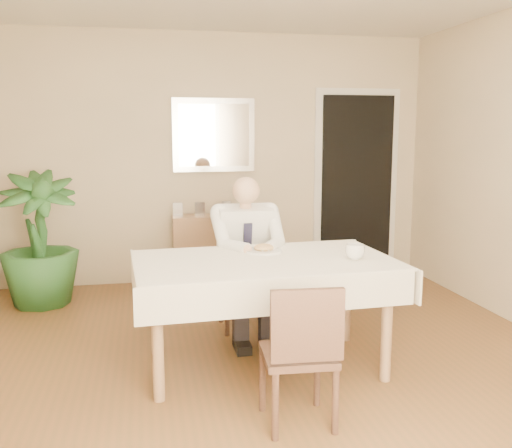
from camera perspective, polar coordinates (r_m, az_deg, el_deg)
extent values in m
plane|color=brown|center=(3.93, 1.02, -14.62)|extent=(5.00, 5.00, 0.00)
cube|color=beige|center=(6.07, -3.94, 6.50)|extent=(4.50, 0.02, 2.60)
cube|color=white|center=(6.45, 9.93, 3.87)|extent=(0.96, 0.03, 2.10)
cube|color=black|center=(6.42, 10.03, 3.85)|extent=(0.80, 0.05, 1.95)
cube|color=silver|center=(6.03, -4.24, 8.85)|extent=(0.86, 0.03, 0.76)
cube|color=white|center=(6.01, -4.22, 8.85)|extent=(0.74, 0.02, 0.64)
cube|color=#936A44|center=(3.80, 0.85, -4.01)|extent=(1.65, 0.98, 0.04)
cube|color=#F3E8CE|center=(3.80, 0.85, -3.63)|extent=(1.75, 1.09, 0.01)
cube|color=#F3E8CE|center=(3.35, 2.63, -7.27)|extent=(1.70, 0.10, 0.22)
cube|color=#F3E8CE|center=(4.30, -0.54, -3.54)|extent=(1.70, 0.10, 0.22)
cube|color=#F3E8CE|center=(3.74, -12.05, -5.69)|extent=(0.07, 1.00, 0.22)
cube|color=#F3E8CE|center=(4.08, 12.65, -4.48)|extent=(0.07, 1.00, 0.22)
cylinder|color=#936A44|center=(3.48, -9.79, -11.81)|extent=(0.07, 0.07, 0.70)
cylinder|color=#936A44|center=(3.78, 12.94, -10.16)|extent=(0.07, 0.07, 0.70)
cylinder|color=#936A44|center=(4.18, -10.05, -8.18)|extent=(0.07, 0.07, 0.70)
cylinder|color=#936A44|center=(4.44, 9.04, -7.12)|extent=(0.07, 0.07, 0.70)
cube|color=#40291D|center=(4.64, -1.22, -5.69)|extent=(0.41, 0.41, 0.04)
cube|color=#40291D|center=(4.76, -1.59, -2.46)|extent=(0.39, 0.06, 0.39)
cylinder|color=#40291D|center=(4.52, -2.93, -8.86)|extent=(0.04, 0.04, 0.37)
cylinder|color=#40291D|center=(4.58, 1.22, -8.62)|extent=(0.04, 0.04, 0.37)
cylinder|color=#40291D|center=(4.83, -3.50, -7.65)|extent=(0.04, 0.04, 0.37)
cylinder|color=#40291D|center=(4.89, 0.39, -7.45)|extent=(0.04, 0.04, 0.37)
cube|color=#40291D|center=(3.19, 4.21, -12.94)|extent=(0.40, 0.40, 0.04)
cube|color=#40291D|center=(2.96, 5.16, -10.06)|extent=(0.38, 0.06, 0.38)
cylinder|color=#40291D|center=(3.10, 1.93, -17.82)|extent=(0.04, 0.04, 0.37)
cylinder|color=#40291D|center=(3.18, 7.95, -17.15)|extent=(0.04, 0.04, 0.37)
cylinder|color=#40291D|center=(3.38, 0.64, -15.35)|extent=(0.04, 0.04, 0.37)
cylinder|color=#40291D|center=(3.46, 6.13, -14.83)|extent=(0.04, 0.04, 0.37)
cube|color=white|center=(4.53, -1.14, -1.46)|extent=(0.42, 0.31, 0.55)
cube|color=black|center=(4.41, -0.86, -2.14)|extent=(0.07, 0.08, 0.36)
cylinder|color=tan|center=(4.44, -1.06, 2.05)|extent=(0.09, 0.09, 0.08)
sphere|color=tan|center=(4.40, -1.00, 3.36)|extent=(0.21, 0.21, 0.21)
cube|color=black|center=(4.37, -1.97, -5.02)|extent=(0.13, 0.42, 0.13)
cube|color=black|center=(4.40, 0.61, -4.90)|extent=(0.13, 0.42, 0.13)
cube|color=black|center=(4.28, -1.56, -9.37)|extent=(0.11, 0.12, 0.45)
cube|color=black|center=(4.32, 1.09, -9.21)|extent=(0.11, 0.12, 0.45)
cube|color=black|center=(4.29, -1.42, -12.03)|extent=(0.11, 0.26, 0.07)
cube|color=black|center=(4.32, 1.25, -11.85)|extent=(0.11, 0.26, 0.07)
cylinder|color=white|center=(4.01, 0.78, -2.70)|extent=(0.26, 0.26, 0.02)
ellipsoid|color=olive|center=(4.01, 0.78, -2.39)|extent=(0.14, 0.14, 0.06)
cylinder|color=silver|center=(3.96, 1.52, -2.62)|extent=(0.01, 0.13, 0.01)
cylinder|color=silver|center=(3.94, 0.39, -2.66)|extent=(0.01, 0.13, 0.01)
imported|color=white|center=(3.84, 9.86, -2.74)|extent=(0.15, 0.15, 0.10)
cube|color=#936A44|center=(6.01, -3.93, -2.55)|extent=(0.92, 0.33, 0.73)
cube|color=silver|center=(5.91, -7.84, 1.45)|extent=(0.10, 0.02, 0.14)
cube|color=silver|center=(5.92, -5.64, 1.50)|extent=(0.10, 0.02, 0.14)
cube|color=silver|center=(6.01, -2.98, 1.66)|extent=(0.10, 0.02, 0.14)
imported|color=#224F20|center=(5.57, -20.89, -1.41)|extent=(0.83, 0.83, 1.24)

